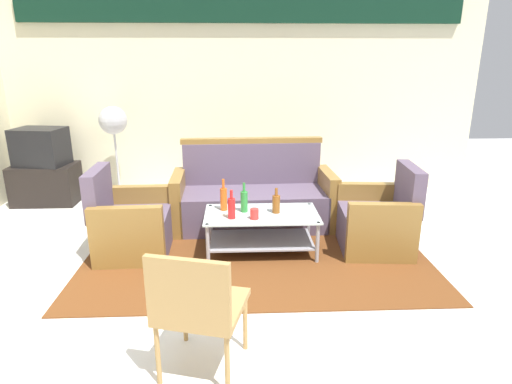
% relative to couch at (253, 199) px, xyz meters
% --- Properties ---
extents(ground_plane, '(14.00, 14.00, 0.00)m').
position_rel_couch_xyz_m(ground_plane, '(-0.08, -1.63, -0.32)').
color(ground_plane, white).
extents(wall_back, '(6.52, 0.19, 2.80)m').
position_rel_couch_xyz_m(wall_back, '(-0.08, 1.42, 1.16)').
color(wall_back, beige).
rests_on(wall_back, ground).
extents(rug, '(3.28, 2.22, 0.01)m').
position_rel_couch_xyz_m(rug, '(-0.00, -0.72, -0.31)').
color(rug, brown).
rests_on(rug, ground).
extents(couch, '(1.82, 0.79, 0.96)m').
position_rel_couch_xyz_m(couch, '(0.00, 0.00, 0.00)').
color(couch, '#5B4C60').
rests_on(couch, rug).
extents(armchair_left, '(0.72, 0.78, 0.85)m').
position_rel_couch_xyz_m(armchair_left, '(-1.23, -0.69, -0.03)').
color(armchair_left, '#5B4C60').
rests_on(armchair_left, rug).
extents(armchair_right, '(0.75, 0.81, 0.85)m').
position_rel_couch_xyz_m(armchair_right, '(1.22, -0.70, -0.03)').
color(armchair_right, '#5B4C60').
rests_on(armchair_right, rug).
extents(coffee_table, '(1.10, 0.60, 0.40)m').
position_rel_couch_xyz_m(coffee_table, '(0.05, -0.75, -0.04)').
color(coffee_table, silver).
rests_on(coffee_table, rug).
extents(bottle_orange, '(0.07, 0.07, 0.32)m').
position_rel_couch_xyz_m(bottle_orange, '(-0.32, -0.63, 0.22)').
color(bottle_orange, '#D85919').
rests_on(bottle_orange, coffee_table).
extents(bottle_brown, '(0.07, 0.07, 0.25)m').
position_rel_couch_xyz_m(bottle_brown, '(0.19, -0.73, 0.19)').
color(bottle_brown, brown).
rests_on(bottle_brown, coffee_table).
extents(bottle_red, '(0.07, 0.07, 0.28)m').
position_rel_couch_xyz_m(bottle_red, '(-0.24, -0.87, 0.20)').
color(bottle_red, red).
rests_on(bottle_red, coffee_table).
extents(bottle_green, '(0.07, 0.07, 0.29)m').
position_rel_couch_xyz_m(bottle_green, '(-0.12, -0.69, 0.21)').
color(bottle_green, '#2D8C38').
rests_on(bottle_green, coffee_table).
extents(cup, '(0.08, 0.08, 0.10)m').
position_rel_couch_xyz_m(cup, '(-0.03, -0.89, 0.14)').
color(cup, red).
rests_on(cup, coffee_table).
extents(tv_stand, '(0.80, 0.50, 0.52)m').
position_rel_couch_xyz_m(tv_stand, '(-2.72, 0.92, -0.06)').
color(tv_stand, black).
rests_on(tv_stand, ground).
extents(television, '(0.66, 0.53, 0.48)m').
position_rel_couch_xyz_m(television, '(-2.72, 0.92, 0.44)').
color(television, black).
rests_on(television, tv_stand).
extents(pedestal_fan, '(0.36, 0.36, 1.27)m').
position_rel_couch_xyz_m(pedestal_fan, '(-1.77, 0.97, 0.70)').
color(pedestal_fan, '#2D2D33').
rests_on(pedestal_fan, ground).
extents(wicker_chair, '(0.59, 0.59, 0.84)m').
position_rel_couch_xyz_m(wicker_chair, '(-0.42, -2.47, 0.18)').
color(wicker_chair, '#AD844C').
rests_on(wicker_chair, ground).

